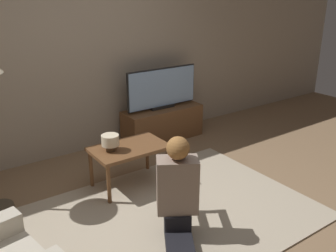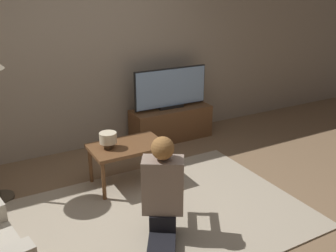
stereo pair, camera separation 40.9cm
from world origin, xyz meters
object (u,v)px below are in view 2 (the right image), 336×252
(coffee_table, at_px, (127,150))
(table_lamp, at_px, (108,139))
(person_kneeling, at_px, (163,190))
(tv, at_px, (171,88))

(coffee_table, height_order, table_lamp, table_lamp)
(person_kneeling, height_order, table_lamp, person_kneeling)
(tv, relative_size, person_kneeling, 1.17)
(tv, distance_m, person_kneeling, 2.27)
(tv, distance_m, coffee_table, 1.43)
(person_kneeling, bearing_deg, table_lamp, -54.28)
(tv, height_order, table_lamp, tv)
(coffee_table, relative_size, person_kneeling, 0.85)
(table_lamp, bearing_deg, coffee_table, -5.81)
(tv, xyz_separation_m, person_kneeling, (-1.16, -1.93, -0.27))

